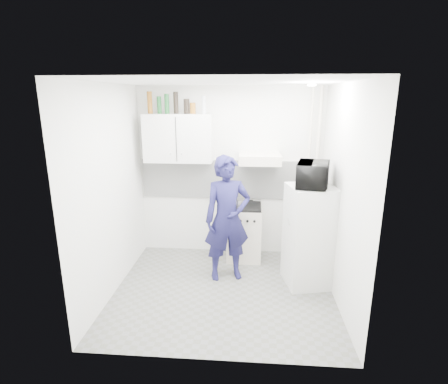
{
  "coord_description": "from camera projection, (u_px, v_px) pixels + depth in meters",
  "views": [
    {
      "loc": [
        0.32,
        -4.04,
        2.44
      ],
      "look_at": [
        -0.02,
        0.3,
        1.25
      ],
      "focal_mm": 28.0,
      "sensor_mm": 36.0,
      "label": 1
    }
  ],
  "objects": [
    {
      "name": "floor",
      "position": [
        223.0,
        290.0,
        4.55
      ],
      "size": [
        2.8,
        2.8,
        0.0
      ],
      "primitive_type": "plane",
      "color": "#5A5B50",
      "rests_on": "ground"
    },
    {
      "name": "ceiling",
      "position": [
        223.0,
        82.0,
        3.86
      ],
      "size": [
        2.8,
        2.8,
        0.0
      ],
      "primitive_type": "plane",
      "color": "white",
      "rests_on": "wall_back"
    },
    {
      "name": "wall_back",
      "position": [
        230.0,
        173.0,
        5.41
      ],
      "size": [
        2.8,
        0.0,
        2.8
      ],
      "primitive_type": "plane",
      "rotation": [
        1.57,
        0.0,
        0.0
      ],
      "color": "white",
      "rests_on": "floor"
    },
    {
      "name": "wall_left",
      "position": [
        111.0,
        192.0,
        4.31
      ],
      "size": [
        0.0,
        2.6,
        2.6
      ],
      "primitive_type": "plane",
      "rotation": [
        1.57,
        0.0,
        1.57
      ],
      "color": "white",
      "rests_on": "floor"
    },
    {
      "name": "wall_right",
      "position": [
        342.0,
        197.0,
        4.1
      ],
      "size": [
        0.0,
        2.6,
        2.6
      ],
      "primitive_type": "plane",
      "rotation": [
        1.57,
        0.0,
        -1.57
      ],
      "color": "white",
      "rests_on": "floor"
    },
    {
      "name": "person",
      "position": [
        227.0,
        219.0,
        4.68
      ],
      "size": [
        0.71,
        0.57,
        1.71
      ],
      "primitive_type": "imported",
      "rotation": [
        0.0,
        0.0,
        0.29
      ],
      "color": "#181642",
      "rests_on": "floor"
    },
    {
      "name": "stove",
      "position": [
        244.0,
        233.0,
        5.38
      ],
      "size": [
        0.52,
        0.52,
        0.82
      ],
      "primitive_type": "cube",
      "color": "beige",
      "rests_on": "floor"
    },
    {
      "name": "fridge",
      "position": [
        309.0,
        236.0,
        4.58
      ],
      "size": [
        0.66,
        0.66,
        1.35
      ],
      "primitive_type": "cube",
      "rotation": [
        0.0,
        0.0,
        0.21
      ],
      "color": "white",
      "rests_on": "floor"
    },
    {
      "name": "stove_top",
      "position": [
        245.0,
        206.0,
        5.27
      ],
      "size": [
        0.49,
        0.49,
        0.03
      ],
      "primitive_type": "cube",
      "color": "black",
      "rests_on": "stove"
    },
    {
      "name": "saucepan",
      "position": [
        238.0,
        202.0,
        5.25
      ],
      "size": [
        0.18,
        0.18,
        0.1
      ],
      "primitive_type": "cylinder",
      "color": "silver",
      "rests_on": "stove_top"
    },
    {
      "name": "microwave",
      "position": [
        313.0,
        174.0,
        4.36
      ],
      "size": [
        0.62,
        0.49,
        0.31
      ],
      "primitive_type": "imported",
      "rotation": [
        0.0,
        0.0,
        1.35
      ],
      "color": "black",
      "rests_on": "fridge"
    },
    {
      "name": "bottle_a",
      "position": [
        150.0,
        103.0,
        5.05
      ],
      "size": [
        0.07,
        0.07,
        0.31
      ],
      "primitive_type": "cylinder",
      "color": "brown",
      "rests_on": "upper_cabinet"
    },
    {
      "name": "bottle_b",
      "position": [
        159.0,
        105.0,
        5.05
      ],
      "size": [
        0.06,
        0.06,
        0.25
      ],
      "primitive_type": "cylinder",
      "color": "#144C1E",
      "rests_on": "upper_cabinet"
    },
    {
      "name": "bottle_c",
      "position": [
        167.0,
        104.0,
        5.03
      ],
      "size": [
        0.07,
        0.07,
        0.28
      ],
      "primitive_type": "cylinder",
      "color": "#144C1E",
      "rests_on": "upper_cabinet"
    },
    {
      "name": "bottle_d",
      "position": [
        176.0,
        103.0,
        5.02
      ],
      "size": [
        0.07,
        0.07,
        0.31
      ],
      "primitive_type": "cylinder",
      "color": "black",
      "rests_on": "upper_cabinet"
    },
    {
      "name": "canister_a",
      "position": [
        187.0,
        106.0,
        5.02
      ],
      "size": [
        0.08,
        0.08,
        0.21
      ],
      "primitive_type": "cylinder",
      "color": "black",
      "rests_on": "upper_cabinet"
    },
    {
      "name": "canister_b",
      "position": [
        193.0,
        108.0,
        5.02
      ],
      "size": [
        0.08,
        0.08,
        0.16
      ],
      "primitive_type": "cylinder",
      "color": "brown",
      "rests_on": "upper_cabinet"
    },
    {
      "name": "bottle_e",
      "position": [
        204.0,
        105.0,
        5.0
      ],
      "size": [
        0.06,
        0.06,
        0.25
      ],
      "primitive_type": "cylinder",
      "color": "#B2B7BC",
      "rests_on": "upper_cabinet"
    },
    {
      "name": "upper_cabinet",
      "position": [
        179.0,
        138.0,
        5.15
      ],
      "size": [
        1.0,
        0.35,
        0.7
      ],
      "primitive_type": "cube",
      "color": "white",
      "rests_on": "wall_back"
    },
    {
      "name": "range_hood",
      "position": [
        260.0,
        159.0,
        5.06
      ],
      "size": [
        0.6,
        0.5,
        0.14
      ],
      "primitive_type": "cube",
      "color": "beige",
      "rests_on": "wall_back"
    },
    {
      "name": "backsplash",
      "position": [
        230.0,
        179.0,
        5.42
      ],
      "size": [
        2.74,
        0.03,
        0.6
      ],
      "primitive_type": "cube",
      "color": "white",
      "rests_on": "wall_back"
    },
    {
      "name": "pipe_a",
      "position": [
        316.0,
        175.0,
        5.23
      ],
      "size": [
        0.05,
        0.05,
        2.6
      ],
      "primitive_type": "cylinder",
      "color": "beige",
      "rests_on": "floor"
    },
    {
      "name": "pipe_b",
      "position": [
        308.0,
        175.0,
        5.24
      ],
      "size": [
        0.04,
        0.04,
        2.6
      ],
      "primitive_type": "cylinder",
      "color": "beige",
      "rests_on": "floor"
    },
    {
      "name": "ceiling_spot_fixture",
      "position": [
        312.0,
        85.0,
        3.99
      ],
      "size": [
        0.1,
        0.1,
        0.02
      ],
      "primitive_type": "cylinder",
      "color": "white",
      "rests_on": "ceiling"
    }
  ]
}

